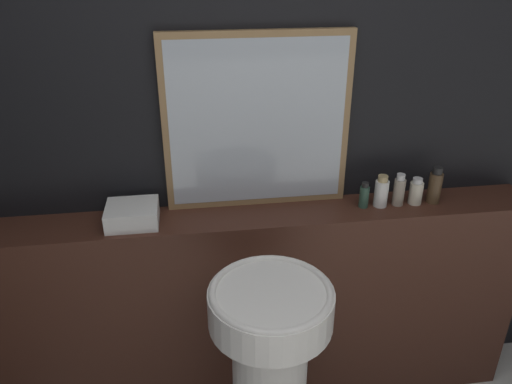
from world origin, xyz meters
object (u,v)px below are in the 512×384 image
body_wash_bottle (416,192)px  hand_soap_bottle (435,186)px  mirror (257,123)px  lotion_bottle (399,191)px  towel_stack (132,214)px  shampoo_bottle (364,196)px  pedestal_sink (270,379)px  conditioner_bottle (381,192)px

body_wash_bottle → hand_soap_bottle: (0.08, -0.00, 0.02)m
mirror → lotion_bottle: (0.56, -0.09, -0.28)m
towel_stack → shampoo_bottle: shampoo_bottle is taller
shampoo_bottle → pedestal_sink: bearing=-135.3°
conditioner_bottle → mirror: bearing=169.1°
towel_stack → shampoo_bottle: 0.91m
lotion_bottle → body_wash_bottle: bearing=0.0°
mirror → shampoo_bottle: bearing=-12.7°
conditioner_bottle → lotion_bottle: size_ratio=0.98×
pedestal_sink → hand_soap_bottle: hand_soap_bottle is taller
conditioner_bottle → body_wash_bottle: bearing=0.0°
pedestal_sink → conditioner_bottle: 0.84m
lotion_bottle → body_wash_bottle: 0.07m
hand_soap_bottle → lotion_bottle: bearing=180.0°
shampoo_bottle → hand_soap_bottle: (0.30, 0.00, 0.02)m
shampoo_bottle → mirror: bearing=167.3°
conditioner_bottle → body_wash_bottle: conditioner_bottle is taller
pedestal_sink → conditioner_bottle: conditioner_bottle is taller
shampoo_bottle → body_wash_bottle: (0.22, 0.00, 0.00)m
mirror → shampoo_bottle: (0.42, -0.09, -0.29)m
pedestal_sink → towel_stack: size_ratio=4.84×
hand_soap_bottle → mirror: bearing=172.5°
lotion_bottle → conditioner_bottle: bearing=180.0°
shampoo_bottle → hand_soap_bottle: 0.30m
conditioner_bottle → lotion_bottle: (0.07, -0.00, 0.00)m
mirror → towel_stack: size_ratio=3.71×
body_wash_bottle → mirror: bearing=171.6°
pedestal_sink → shampoo_bottle: shampoo_bottle is taller
shampoo_bottle → towel_stack: bearing=180.0°
pedestal_sink → lotion_bottle: lotion_bottle is taller
pedestal_sink → conditioner_bottle: bearing=40.6°
lotion_bottle → hand_soap_bottle: 0.15m
pedestal_sink → mirror: size_ratio=1.30×
conditioner_bottle → hand_soap_bottle: 0.23m
conditioner_bottle → body_wash_bottle: (0.15, 0.00, -0.01)m
pedestal_sink → body_wash_bottle: body_wash_bottle is taller
towel_stack → lotion_bottle: (1.05, 0.00, 0.03)m
lotion_bottle → body_wash_bottle: (0.07, 0.00, -0.01)m
shampoo_bottle → body_wash_bottle: 0.22m
shampoo_bottle → conditioner_bottle: conditioner_bottle is taller
body_wash_bottle → pedestal_sink: bearing=-146.2°
mirror → hand_soap_bottle: bearing=-7.5°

